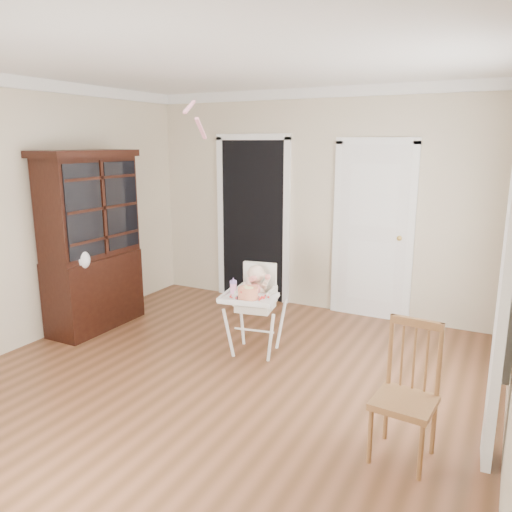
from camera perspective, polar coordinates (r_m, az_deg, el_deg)
The scene contains 14 objects.
floor at distance 4.45m, azimuth -5.15°, elevation -14.99°, with size 5.00×5.00×0.00m, color brown.
ceiling at distance 3.98m, azimuth -5.99°, elevation 21.84°, with size 5.00×5.00×0.00m, color white.
wall_back at distance 6.22m, azimuth 7.11°, elevation 6.10°, with size 4.50×4.50×0.00m, color #C0B196.
wall_left at distance 5.54m, azimuth -25.54°, elevation 4.11°, with size 5.00×5.00×0.00m, color #C0B196.
crown_molding at distance 3.97m, azimuth -5.97°, elevation 20.99°, with size 4.50×5.00×0.12m, color white, non-canonical shape.
doorway at distance 6.60m, azimuth -0.36°, elevation 4.48°, with size 1.06×0.05×2.22m.
closet_door at distance 6.04m, azimuth 13.18°, elevation 2.54°, with size 0.96×0.09×2.13m.
high_chair at distance 4.94m, azimuth -0.09°, elevation -4.89°, with size 0.62×0.73×0.92m.
baby at distance 4.92m, azimuth 0.01°, elevation -3.39°, with size 0.28×0.21×0.40m.
cake at distance 4.69m, azimuth -0.93°, elevation -4.24°, with size 0.24×0.24×0.11m.
sippy_cup at distance 4.84m, azimuth -2.60°, elevation -3.52°, with size 0.07×0.07×0.16m.
china_cabinet at distance 5.84m, azimuth -18.30°, elevation 1.60°, with size 0.53×1.18×1.99m.
dining_chair at distance 3.56m, azimuth 16.77°, elevation -15.14°, with size 0.41×0.41×0.94m.
streamer at distance 4.75m, azimuth -7.61°, elevation 16.55°, with size 0.03×0.50×0.02m, color pink, non-canonical shape.
Camera 1 is at (2.14, -3.30, 2.08)m, focal length 35.00 mm.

